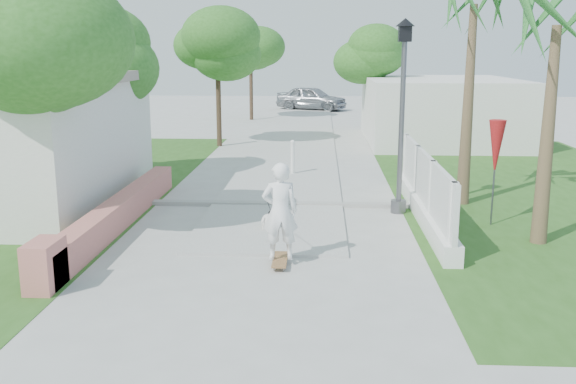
# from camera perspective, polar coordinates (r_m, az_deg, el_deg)

# --- Properties ---
(ground) EXTENTS (90.00, 90.00, 0.00)m
(ground) POSITION_cam_1_polar(r_m,az_deg,el_deg) (10.05, -3.38, -9.39)
(ground) COLOR #B7B7B2
(ground) RESTS_ON ground
(path_strip) EXTENTS (3.20, 36.00, 0.06)m
(path_strip) POSITION_cam_1_polar(r_m,az_deg,el_deg) (29.52, 0.90, 5.26)
(path_strip) COLOR #B7B7B2
(path_strip) RESTS_ON ground
(curb) EXTENTS (6.50, 0.25, 0.10)m
(curb) POSITION_cam_1_polar(r_m,az_deg,el_deg) (15.74, -0.98, -1.08)
(curb) COLOR #999993
(curb) RESTS_ON ground
(grass_left) EXTENTS (8.00, 20.00, 0.01)m
(grass_left) POSITION_cam_1_polar(r_m,az_deg,el_deg) (19.42, -21.62, 0.50)
(grass_left) COLOR #2B551A
(grass_left) RESTS_ON ground
(grass_right) EXTENTS (8.00, 20.00, 0.01)m
(grass_right) POSITION_cam_1_polar(r_m,az_deg,el_deg) (18.63, 21.49, 0.04)
(grass_right) COLOR #2B551A
(grass_right) RESTS_ON ground
(pink_wall) EXTENTS (0.45, 8.20, 0.80)m
(pink_wall) POSITION_cam_1_polar(r_m,az_deg,el_deg) (13.97, -15.34, -2.18)
(pink_wall) COLOR #C47064
(pink_wall) RESTS_ON ground
(lattice_fence) EXTENTS (0.35, 7.00, 1.50)m
(lattice_fence) POSITION_cam_1_polar(r_m,az_deg,el_deg) (14.81, 11.98, -0.26)
(lattice_fence) COLOR white
(lattice_fence) RESTS_ON ground
(building_right) EXTENTS (6.00, 8.00, 2.60)m
(building_right) POSITION_cam_1_polar(r_m,az_deg,el_deg) (27.81, 13.30, 7.12)
(building_right) COLOR silver
(building_right) RESTS_ON ground
(street_lamp) EXTENTS (0.44, 0.44, 4.44)m
(street_lamp) POSITION_cam_1_polar(r_m,az_deg,el_deg) (14.94, 10.11, 7.24)
(street_lamp) COLOR #59595E
(street_lamp) RESTS_ON ground
(bollard) EXTENTS (0.14, 0.14, 1.09)m
(bollard) POSITION_cam_1_polar(r_m,az_deg,el_deg) (19.54, 0.41, 3.18)
(bollard) COLOR white
(bollard) RESTS_ON ground
(patio_umbrella) EXTENTS (0.36, 0.36, 2.30)m
(patio_umbrella) POSITION_cam_1_polar(r_m,az_deg,el_deg) (14.41, 18.01, 3.67)
(patio_umbrella) COLOR #59595E
(patio_umbrella) RESTS_ON ground
(tree_left_near) EXTENTS (3.60, 3.60, 5.28)m
(tree_left_near) POSITION_cam_1_polar(r_m,az_deg,el_deg) (13.45, -21.88, 11.96)
(tree_left_near) COLOR #4C3826
(tree_left_near) RESTS_ON ground
(tree_left_mid) EXTENTS (3.20, 3.20, 4.85)m
(tree_left_mid) POSITION_cam_1_polar(r_m,az_deg,el_deg) (18.92, -17.60, 11.17)
(tree_left_mid) COLOR #4C3826
(tree_left_mid) RESTS_ON ground
(tree_path_left) EXTENTS (3.40, 3.40, 5.23)m
(tree_path_left) POSITION_cam_1_polar(r_m,az_deg,el_deg) (25.57, -6.27, 12.59)
(tree_path_left) COLOR #4C3826
(tree_path_left) RESTS_ON ground
(tree_path_right) EXTENTS (3.00, 3.00, 4.79)m
(tree_path_right) POSITION_cam_1_polar(r_m,az_deg,el_deg) (29.33, 7.36, 11.90)
(tree_path_right) COLOR #4C3826
(tree_path_right) RESTS_ON ground
(tree_path_far) EXTENTS (3.20, 3.20, 5.17)m
(tree_path_far) POSITION_cam_1_polar(r_m,az_deg,el_deg) (35.46, -3.31, 12.59)
(tree_path_far) COLOR #4C3826
(tree_path_far) RESTS_ON ground
(palm_far) EXTENTS (1.80, 1.80, 5.30)m
(palm_far) POSITION_cam_1_polar(r_m,az_deg,el_deg) (16.17, 16.14, 14.64)
(palm_far) COLOR brown
(palm_far) RESTS_ON ground
(palm_near) EXTENTS (1.80, 1.80, 4.70)m
(palm_near) POSITION_cam_1_polar(r_m,az_deg,el_deg) (13.20, 22.72, 12.47)
(palm_near) COLOR brown
(palm_near) RESTS_ON ground
(skateboarder) EXTENTS (0.74, 2.85, 1.85)m
(skateboarder) POSITION_cam_1_polar(r_m,az_deg,el_deg) (11.72, -1.18, -1.59)
(skateboarder) COLOR olive
(skateboarder) RESTS_ON ground
(dog) EXTENTS (0.42, 0.60, 0.43)m
(dog) POSITION_cam_1_polar(r_m,az_deg,el_deg) (13.57, -1.72, -2.50)
(dog) COLOR silver
(dog) RESTS_ON ground
(parked_car) EXTENTS (4.82, 3.34, 1.52)m
(parked_car) POSITION_cam_1_polar(r_m,az_deg,el_deg) (41.33, 2.11, 8.34)
(parked_car) COLOR #AEB0B6
(parked_car) RESTS_ON ground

